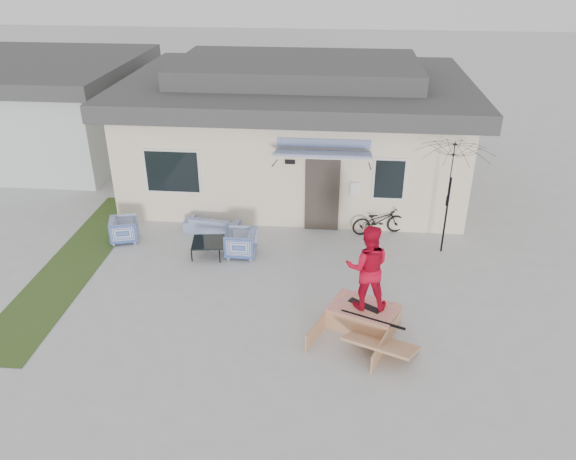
# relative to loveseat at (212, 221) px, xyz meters

# --- Properties ---
(ground) EXTENTS (90.00, 90.00, 0.00)m
(ground) POSITION_rel_loveseat_xyz_m (2.07, -4.05, -0.30)
(ground) COLOR #AFAFAF
(ground) RESTS_ON ground
(grass_strip) EXTENTS (1.40, 8.00, 0.01)m
(grass_strip) POSITION_rel_loveseat_xyz_m (-3.13, -2.05, -0.30)
(grass_strip) COLOR #2D451C
(grass_strip) RESTS_ON ground
(house) EXTENTS (10.80, 8.49, 4.10)m
(house) POSITION_rel_loveseat_xyz_m (2.07, 3.95, 1.64)
(house) COLOR beige
(house) RESTS_ON ground
(neighbor_house) EXTENTS (8.60, 7.60, 3.50)m
(neighbor_house) POSITION_rel_loveseat_xyz_m (-8.43, 5.95, 1.48)
(neighbor_house) COLOR #B5BEC1
(neighbor_house) RESTS_ON ground
(loveseat) EXTENTS (1.59, 0.65, 0.60)m
(loveseat) POSITION_rel_loveseat_xyz_m (0.00, 0.00, 0.00)
(loveseat) COLOR #2A4798
(loveseat) RESTS_ON ground
(armchair_left) EXTENTS (0.84, 0.87, 0.73)m
(armchair_left) POSITION_rel_loveseat_xyz_m (-2.26, -0.77, 0.06)
(armchair_left) COLOR #2A4798
(armchair_left) RESTS_ON ground
(armchair_right) EXTENTS (0.72, 0.76, 0.78)m
(armchair_right) POSITION_rel_loveseat_xyz_m (1.04, -1.27, 0.09)
(armchair_right) COLOR #2A4798
(armchair_right) RESTS_ON ground
(coffee_table) EXTENTS (0.92, 0.92, 0.40)m
(coffee_table) POSITION_rel_loveseat_xyz_m (0.21, -1.36, -0.10)
(coffee_table) COLOR black
(coffee_table) RESTS_ON ground
(bicycle) EXTENTS (1.62, 0.94, 0.98)m
(bicycle) POSITION_rel_loveseat_xyz_m (4.67, 0.31, 0.19)
(bicycle) COLOR black
(bicycle) RESTS_ON ground
(patio_umbrella) EXTENTS (2.33, 2.22, 2.20)m
(patio_umbrella) POSITION_rel_loveseat_xyz_m (6.30, -0.57, 1.45)
(patio_umbrella) COLOR black
(patio_umbrella) RESTS_ON ground
(skate_ramp) EXTENTS (1.97, 2.22, 0.46)m
(skate_ramp) POSITION_rel_loveseat_xyz_m (4.15, -4.01, -0.07)
(skate_ramp) COLOR #B27C55
(skate_ramp) RESTS_ON ground
(skateboard) EXTENTS (0.73, 0.58, 0.05)m
(skateboard) POSITION_rel_loveseat_xyz_m (4.16, -3.97, 0.18)
(skateboard) COLOR black
(skateboard) RESTS_ON skate_ramp
(skater) EXTENTS (0.93, 0.73, 1.87)m
(skater) POSITION_rel_loveseat_xyz_m (4.16, -3.97, 1.14)
(skater) COLOR red
(skater) RESTS_ON skateboard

